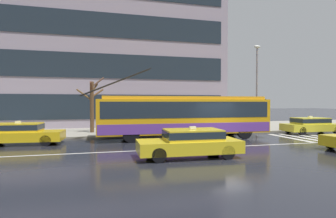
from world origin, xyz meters
name	(u,v)px	position (x,y,z in m)	size (l,w,h in m)	color
ground_plane	(225,143)	(0.00, 0.00, 0.00)	(160.00, 160.00, 0.00)	#20222A
sidewalk_slab	(180,128)	(0.00, 9.27, 0.07)	(80.00, 10.00, 0.14)	gray
crosswalk_stripe_edge_near	(289,138)	(5.45, 1.14, 0.00)	(0.44, 4.40, 0.01)	beige
crosswalk_stripe_inner_a	(300,137)	(6.35, 1.14, 0.00)	(0.44, 4.40, 0.01)	beige
crosswalk_stripe_center	(311,137)	(7.25, 1.14, 0.00)	(0.44, 4.40, 0.01)	beige
crosswalk_stripe_inner_b	(321,137)	(8.15, 1.14, 0.00)	(0.44, 4.40, 0.01)	beige
lane_centre_line	(235,146)	(0.00, -1.20, 0.00)	(72.00, 0.14, 0.01)	silver
trolleybus	(184,115)	(-1.73, 2.67, 1.59)	(12.65, 2.84, 4.74)	#E9A213
taxi_oncoming_near	(190,142)	(-3.41, -3.40, 0.70)	(4.67, 1.95, 1.39)	yellow
taxi_ahead_of_bus	(311,125)	(8.92, 2.90, 0.70)	(4.72, 2.00, 1.39)	yellow
taxi_queued_behind_bus	(20,133)	(-11.84, 2.47, 0.70)	(4.73, 2.11, 1.39)	yellow
pedestrian_at_shelter	(160,112)	(-2.71, 5.92, 1.67)	(1.24, 1.24, 1.94)	#56544C
pedestrian_approaching_curb	(128,113)	(-5.31, 4.88, 1.67)	(1.25, 1.25, 1.91)	navy
pedestrian_walking_past	(218,111)	(2.29, 5.96, 1.72)	(1.25, 1.25, 1.96)	black
pedestrian_waiting_by_pole	(157,112)	(-3.13, 5.15, 1.76)	(1.08, 1.08, 2.05)	#5A5748
street_lamp	(257,81)	(5.37, 5.00, 4.29)	(0.60, 0.32, 7.06)	gray
street_tree_bare	(92,103)	(-7.89, 6.92, 2.44)	(2.19, 1.61, 4.36)	brown
office_tower_corner_left	(98,42)	(-7.42, 18.55, 9.66)	(26.25, 16.10, 19.30)	#998C9D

